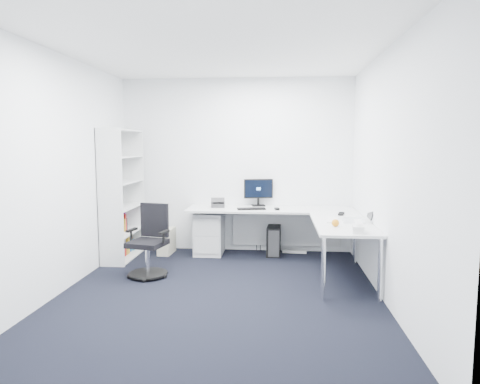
# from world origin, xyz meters

# --- Properties ---
(ground) EXTENTS (4.20, 4.20, 0.00)m
(ground) POSITION_xyz_m (0.00, 0.00, 0.00)
(ground) COLOR black
(ceiling) EXTENTS (4.20, 4.20, 0.00)m
(ceiling) POSITION_xyz_m (0.00, 0.00, 2.70)
(ceiling) COLOR white
(wall_back) EXTENTS (3.60, 0.02, 2.70)m
(wall_back) POSITION_xyz_m (0.00, 2.10, 1.35)
(wall_back) COLOR white
(wall_back) RESTS_ON ground
(wall_front) EXTENTS (3.60, 0.02, 2.70)m
(wall_front) POSITION_xyz_m (0.00, -2.10, 1.35)
(wall_front) COLOR white
(wall_front) RESTS_ON ground
(wall_left) EXTENTS (0.02, 4.20, 2.70)m
(wall_left) POSITION_xyz_m (-1.80, 0.00, 1.35)
(wall_left) COLOR white
(wall_left) RESTS_ON ground
(wall_right) EXTENTS (0.02, 4.20, 2.70)m
(wall_right) POSITION_xyz_m (1.80, 0.00, 1.35)
(wall_right) COLOR white
(wall_right) RESTS_ON ground
(l_desk) EXTENTS (2.49, 1.40, 0.73)m
(l_desk) POSITION_xyz_m (0.55, 1.40, 0.36)
(l_desk) COLOR silver
(l_desk) RESTS_ON ground
(drawer_pedestal) EXTENTS (0.42, 0.52, 0.65)m
(drawer_pedestal) POSITION_xyz_m (-0.39, 1.82, 0.32)
(drawer_pedestal) COLOR silver
(drawer_pedestal) RESTS_ON ground
(bookshelf) EXTENTS (0.37, 0.95, 1.90)m
(bookshelf) POSITION_xyz_m (-1.62, 1.45, 0.95)
(bookshelf) COLOR silver
(bookshelf) RESTS_ON ground
(task_chair) EXTENTS (0.61, 0.61, 0.92)m
(task_chair) POSITION_xyz_m (-0.99, 0.60, 0.46)
(task_chair) COLOR black
(task_chair) RESTS_ON ground
(black_pc_tower) EXTENTS (0.22, 0.46, 0.44)m
(black_pc_tower) POSITION_xyz_m (0.60, 1.85, 0.22)
(black_pc_tower) COLOR black
(black_pc_tower) RESTS_ON ground
(beige_pc_tower) EXTENTS (0.21, 0.42, 0.39)m
(beige_pc_tower) POSITION_xyz_m (-1.05, 1.77, 0.19)
(beige_pc_tower) COLOR beige
(beige_pc_tower) RESTS_ON ground
(power_strip) EXTENTS (0.37, 0.09, 0.04)m
(power_strip) POSITION_xyz_m (0.92, 1.96, 0.02)
(power_strip) COLOR silver
(power_strip) RESTS_ON ground
(monitor) EXTENTS (0.47, 0.23, 0.43)m
(monitor) POSITION_xyz_m (0.36, 1.99, 0.94)
(monitor) COLOR black
(monitor) RESTS_ON l_desk
(black_keyboard) EXTENTS (0.43, 0.22, 0.02)m
(black_keyboard) POSITION_xyz_m (0.27, 1.62, 0.74)
(black_keyboard) COLOR black
(black_keyboard) RESTS_ON l_desk
(mouse) EXTENTS (0.08, 0.11, 0.03)m
(mouse) POSITION_xyz_m (0.64, 1.62, 0.74)
(mouse) COLOR black
(mouse) RESTS_ON l_desk
(desk_phone) EXTENTS (0.23, 0.23, 0.14)m
(desk_phone) POSITION_xyz_m (-0.26, 1.82, 0.80)
(desk_phone) COLOR #2F2F31
(desk_phone) RESTS_ON l_desk
(laptop) EXTENTS (0.39, 0.38, 0.27)m
(laptop) POSITION_xyz_m (1.59, 0.78, 0.86)
(laptop) COLOR white
(laptop) RESTS_ON l_desk
(white_keyboard) EXTENTS (0.19, 0.46, 0.01)m
(white_keyboard) POSITION_xyz_m (1.35, 0.83, 0.74)
(white_keyboard) COLOR silver
(white_keyboard) RESTS_ON l_desk
(headphones) EXTENTS (0.15, 0.20, 0.05)m
(headphones) POSITION_xyz_m (1.52, 1.26, 0.75)
(headphones) COLOR black
(headphones) RESTS_ON l_desk
(orange_fruit) EXTENTS (0.09, 0.09, 0.09)m
(orange_fruit) POSITION_xyz_m (1.32, 0.39, 0.77)
(orange_fruit) COLOR orange
(orange_fruit) RESTS_ON l_desk
(tissue_box) EXTENTS (0.14, 0.24, 0.08)m
(tissue_box) POSITION_xyz_m (1.53, 0.09, 0.77)
(tissue_box) COLOR silver
(tissue_box) RESTS_ON l_desk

